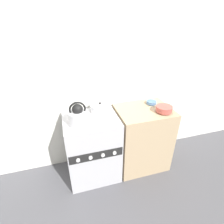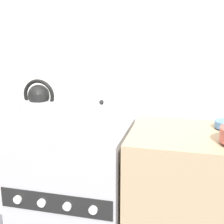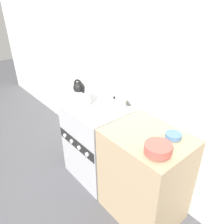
{
  "view_description": "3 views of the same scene",
  "coord_description": "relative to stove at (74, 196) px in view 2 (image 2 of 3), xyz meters",
  "views": [
    {
      "loc": [
        -0.25,
        -1.47,
        1.93
      ],
      "look_at": [
        0.26,
        0.26,
        0.93
      ],
      "focal_mm": 28.0,
      "sensor_mm": 36.0,
      "label": 1
    },
    {
      "loc": [
        0.62,
        -1.32,
        1.41
      ],
      "look_at": [
        0.23,
        0.28,
        0.98
      ],
      "focal_mm": 50.0,
      "sensor_mm": 36.0,
      "label": 2
    },
    {
      "loc": [
        1.6,
        -0.9,
        1.9
      ],
      "look_at": [
        0.28,
        0.24,
        0.95
      ],
      "focal_mm": 35.0,
      "sensor_mm": 36.0,
      "label": 3
    }
  ],
  "objects": [
    {
      "name": "stove",
      "position": [
        0.0,
        0.0,
        0.0
      ],
      "size": [
        0.64,
        0.56,
        0.88
      ],
      "color": "#B2B2B7",
      "rests_on": "ground_plane"
    },
    {
      "name": "kettle",
      "position": [
        -0.14,
        -0.1,
        0.55
      ],
      "size": [
        0.26,
        0.21,
        0.28
      ],
      "color": "silver",
      "rests_on": "stove"
    },
    {
      "name": "cooking_pot",
      "position": [
        0.14,
        0.12,
        0.49
      ],
      "size": [
        0.24,
        0.24,
        0.13
      ],
      "color": "silver",
      "rests_on": "stove"
    },
    {
      "name": "wall_back",
      "position": [
        0.0,
        0.35,
        0.81
      ],
      "size": [
        7.0,
        0.06,
        2.5
      ],
      "color": "silver",
      "rests_on": "ground_plane"
    },
    {
      "name": "counter",
      "position": [
        0.69,
        0.01,
        0.0
      ],
      "size": [
        0.69,
        0.55,
        0.89
      ],
      "color": "tan",
      "rests_on": "ground_plane"
    }
  ]
}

